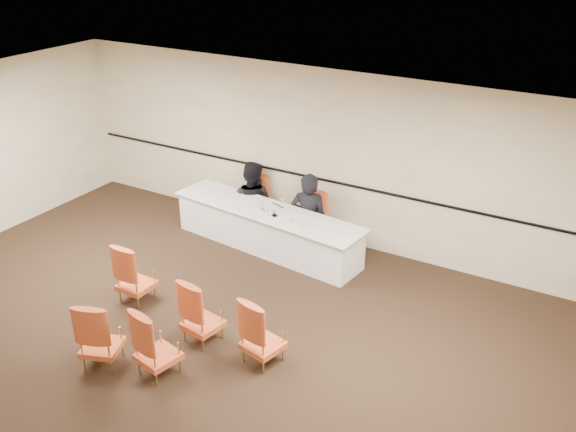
# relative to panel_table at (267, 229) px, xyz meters

# --- Properties ---
(floor) EXTENTS (10.00, 10.00, 0.00)m
(floor) POSITION_rel_panel_table_xyz_m (0.52, -3.12, -0.36)
(floor) COLOR black
(floor) RESTS_ON ground
(ceiling) EXTENTS (10.00, 10.00, 0.00)m
(ceiling) POSITION_rel_panel_table_xyz_m (0.52, -3.12, 2.64)
(ceiling) COLOR white
(ceiling) RESTS_ON ground
(wall_back) EXTENTS (10.00, 0.04, 3.00)m
(wall_back) POSITION_rel_panel_table_xyz_m (0.52, 0.88, 1.14)
(wall_back) COLOR beige
(wall_back) RESTS_ON ground
(wall_rail) EXTENTS (9.80, 0.04, 0.03)m
(wall_rail) POSITION_rel_panel_table_xyz_m (0.52, 0.84, 0.74)
(wall_rail) COLOR black
(wall_rail) RESTS_ON wall_back
(panel_table) EXTENTS (3.64, 1.22, 0.71)m
(panel_table) POSITION_rel_panel_table_xyz_m (0.00, 0.00, 0.00)
(panel_table) COLOR silver
(panel_table) RESTS_ON ground
(panelist_main) EXTENTS (0.73, 0.56, 1.77)m
(panelist_main) POSITION_rel_panel_table_xyz_m (0.55, 0.48, 0.07)
(panelist_main) COLOR black
(panelist_main) RESTS_ON ground
(panelist_main_chair) EXTENTS (0.55, 0.55, 0.95)m
(panelist_main_chair) POSITION_rel_panel_table_xyz_m (0.55, 0.48, 0.12)
(panelist_main_chair) COLOR #AA481E
(panelist_main_chair) RESTS_ON ground
(panelist_second) EXTENTS (0.89, 0.73, 1.70)m
(panelist_second) POSITION_rel_panel_table_xyz_m (-0.71, 0.62, 0.04)
(panelist_second) COLOR black
(panelist_second) RESTS_ON ground
(panelist_second_chair) EXTENTS (0.55, 0.55, 0.95)m
(panelist_second_chair) POSITION_rel_panel_table_xyz_m (-0.71, 0.62, 0.12)
(panelist_second_chair) COLOR #AA481E
(panelist_second_chair) RESTS_ON ground
(papers) EXTENTS (0.33, 0.26, 0.00)m
(papers) POSITION_rel_panel_table_xyz_m (0.36, -0.13, 0.36)
(papers) COLOR white
(papers) RESTS_ON panel_table
(microphone) EXTENTS (0.19, 0.23, 0.29)m
(microphone) POSITION_rel_panel_table_xyz_m (0.24, -0.14, 0.50)
(microphone) COLOR black
(microphone) RESTS_ON panel_table
(water_bottle) EXTENTS (0.08, 0.08, 0.20)m
(water_bottle) POSITION_rel_panel_table_xyz_m (-0.04, -0.07, 0.46)
(water_bottle) COLOR teal
(water_bottle) RESTS_ON panel_table
(drinking_glass) EXTENTS (0.08, 0.08, 0.10)m
(drinking_glass) POSITION_rel_panel_table_xyz_m (0.16, -0.13, 0.41)
(drinking_glass) COLOR white
(drinking_glass) RESTS_ON panel_table
(coffee_cup) EXTENTS (0.10, 0.10, 0.14)m
(coffee_cup) POSITION_rel_panel_table_xyz_m (0.70, -0.24, 0.43)
(coffee_cup) COLOR white
(coffee_cup) RESTS_ON panel_table
(aud_chair_front_left) EXTENTS (0.51, 0.51, 0.95)m
(aud_chair_front_left) POSITION_rel_panel_table_xyz_m (-0.80, -2.37, 0.12)
(aud_chair_front_left) COLOR #AA481E
(aud_chair_front_left) RESTS_ON ground
(aud_chair_front_mid) EXTENTS (0.57, 0.57, 0.95)m
(aud_chair_front_mid) POSITION_rel_panel_table_xyz_m (0.66, -2.67, 0.12)
(aud_chair_front_mid) COLOR #AA481E
(aud_chair_front_mid) RESTS_ON ground
(aud_chair_front_right) EXTENTS (0.59, 0.59, 0.95)m
(aud_chair_front_right) POSITION_rel_panel_table_xyz_m (1.60, -2.65, 0.12)
(aud_chair_front_right) COLOR #AA481E
(aud_chair_front_right) RESTS_ON ground
(aud_chair_back_left) EXTENTS (0.64, 0.64, 0.95)m
(aud_chair_back_left) POSITION_rel_panel_table_xyz_m (-0.15, -3.72, 0.12)
(aud_chair_back_left) COLOR #AA481E
(aud_chair_back_left) RESTS_ON ground
(aud_chair_back_mid) EXTENTS (0.59, 0.59, 0.95)m
(aud_chair_back_mid) POSITION_rel_panel_table_xyz_m (0.60, -3.50, 0.12)
(aud_chair_back_mid) COLOR #AA481E
(aud_chair_back_mid) RESTS_ON ground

